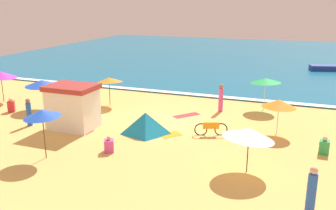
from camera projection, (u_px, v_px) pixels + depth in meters
ground_plane at (174, 120)px, 22.86m from camera, size 60.00×60.00×0.00m
ocean_water at (248, 57)px, 48.04m from camera, size 60.00×44.00×0.10m
wave_breaker_foam at (202, 95)px, 28.50m from camera, size 57.00×0.70×0.01m
lifeguard_cabana at (73, 107)px, 21.10m from camera, size 2.72×2.05×2.54m
beach_umbrella_1 at (279, 103)px, 20.07m from camera, size 2.60×2.60×1.97m
beach_umbrella_2 at (266, 81)px, 24.54m from camera, size 2.70×2.69×2.21m
beach_umbrella_3 at (42, 114)px, 16.83m from camera, size 2.40×2.39×2.40m
beach_umbrella_4 at (1, 74)px, 26.56m from camera, size 3.04×3.03×2.31m
beach_umbrella_6 at (249, 133)px, 15.53m from camera, size 3.13×3.12×2.11m
beach_umbrella_7 at (42, 83)px, 24.74m from camera, size 3.12×3.12×2.02m
beach_umbrella_8 at (109, 80)px, 25.71m from camera, size 2.68×2.68×2.06m
beach_tent at (146, 123)px, 20.29m from camera, size 2.50×2.27×1.25m
parked_bicycle at (211, 129)px, 20.21m from camera, size 1.71×0.73×0.76m
beachgoer_0 at (29, 112)px, 21.65m from camera, size 0.41×0.41×1.64m
beachgoer_3 at (221, 98)px, 24.40m from camera, size 0.42×0.42×1.84m
beachgoer_4 at (324, 146)px, 17.77m from camera, size 0.49×0.49×0.89m
beachgoer_5 at (11, 106)px, 24.45m from camera, size 0.55×0.55×0.95m
beachgoer_6 at (109, 145)px, 18.02m from camera, size 0.61×0.61×0.81m
beachgoer_8 at (311, 194)px, 12.31m from camera, size 0.34×0.34×1.91m
beach_towel_0 at (170, 134)px, 20.40m from camera, size 1.37×1.41×0.01m
beach_towel_3 at (81, 131)px, 20.87m from camera, size 1.22×0.83×0.01m
beach_towel_4 at (186, 115)px, 23.79m from camera, size 1.60×1.79×0.01m
small_boat_0 at (328, 68)px, 38.38m from camera, size 3.82×2.15×0.52m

